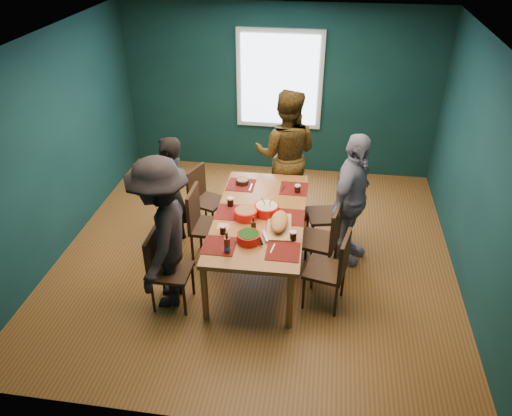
{
  "coord_description": "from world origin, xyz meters",
  "views": [
    {
      "loc": [
        0.78,
        -5.17,
        3.93
      ],
      "look_at": [
        0.05,
        -0.31,
        0.9
      ],
      "focal_mm": 35.0,
      "sensor_mm": 36.0,
      "label": 1
    }
  ],
  "objects": [
    {
      "name": "room",
      "position": [
        0.0,
        0.27,
        1.37
      ],
      "size": [
        5.01,
        5.01,
        2.71
      ],
      "color": "#945D2B",
      "rests_on": "ground"
    },
    {
      "name": "dining_table",
      "position": [
        0.09,
        -0.29,
        0.72
      ],
      "size": [
        1.09,
        2.1,
        0.79
      ],
      "rotation": [
        0.0,
        0.0,
        0.02
      ],
      "color": "#9B622E",
      "rests_on": "floor"
    },
    {
      "name": "chair_left_far",
      "position": [
        -0.81,
        0.53,
        0.52
      ],
      "size": [
        0.52,
        0.52,
        0.9
      ],
      "rotation": [
        0.0,
        0.0,
        -0.34
      ],
      "color": "#311E10",
      "rests_on": "floor"
    },
    {
      "name": "chair_left_mid",
      "position": [
        -0.64,
        -0.17,
        0.57
      ],
      "size": [
        0.45,
        0.45,
        0.99
      ],
      "rotation": [
        0.0,
        0.0,
        -0.02
      ],
      "color": "#311E10",
      "rests_on": "floor"
    },
    {
      "name": "chair_left_near",
      "position": [
        -0.87,
        -1.06,
        0.54
      ],
      "size": [
        0.42,
        0.42,
        0.93
      ],
      "rotation": [
        0.0,
        0.0,
        0.0
      ],
      "color": "#311E10",
      "rests_on": "floor"
    },
    {
      "name": "chair_right_far",
      "position": [
        0.95,
        0.34,
        0.57
      ],
      "size": [
        0.53,
        0.53,
        0.97
      ],
      "rotation": [
        0.0,
        0.0,
        0.22
      ],
      "color": "#311E10",
      "rests_on": "floor"
    },
    {
      "name": "chair_right_mid",
      "position": [
        0.88,
        -0.28,
        0.57
      ],
      "size": [
        0.52,
        0.52,
        0.97
      ],
      "rotation": [
        0.0,
        0.0,
        -0.22
      ],
      "color": "#311E10",
      "rests_on": "floor"
    },
    {
      "name": "chair_right_near",
      "position": [
        0.98,
        -0.81,
        0.55
      ],
      "size": [
        0.51,
        0.51,
        0.94
      ],
      "rotation": [
        0.0,
        0.0,
        -0.21
      ],
      "color": "#311E10",
      "rests_on": "floor"
    },
    {
      "name": "person_far_left",
      "position": [
        -1.1,
        0.07,
        0.77
      ],
      "size": [
        0.46,
        0.61,
        1.54
      ],
      "primitive_type": "imported",
      "rotation": [
        0.0,
        0.0,
        4.54
      ],
      "color": "black",
      "rests_on": "floor"
    },
    {
      "name": "person_back",
      "position": [
        0.26,
        1.08,
        0.93
      ],
      "size": [
        0.93,
        0.74,
        1.86
      ],
      "primitive_type": "imported",
      "rotation": [
        0.0,
        0.0,
        3.11
      ],
      "color": "black",
      "rests_on": "floor"
    },
    {
      "name": "person_right",
      "position": [
        1.15,
        0.11,
        0.85
      ],
      "size": [
        0.77,
        1.08,
        1.71
      ],
      "primitive_type": "imported",
      "rotation": [
        0.0,
        0.0,
        1.17
      ],
      "color": "silver",
      "rests_on": "floor"
    },
    {
      "name": "person_near_left",
      "position": [
        -0.86,
        -0.99,
        0.89
      ],
      "size": [
        0.74,
        1.2,
        1.79
      ],
      "primitive_type": "imported",
      "rotation": [
        0.0,
        0.0,
        4.78
      ],
      "color": "black",
      "rests_on": "floor"
    },
    {
      "name": "bowl_salad",
      "position": [
        -0.06,
        -0.38,
        0.85
      ],
      "size": [
        0.27,
        0.27,
        0.11
      ],
      "color": "red",
      "rests_on": "dining_table"
    },
    {
      "name": "bowl_dumpling",
      "position": [
        0.16,
        -0.25,
        0.86
      ],
      "size": [
        0.29,
        0.29,
        0.27
      ],
      "color": "red",
      "rests_on": "dining_table"
    },
    {
      "name": "bowl_herbs",
      "position": [
        0.05,
        -0.84,
        0.85
      ],
      "size": [
        0.26,
        0.26,
        0.11
      ],
      "color": "red",
      "rests_on": "dining_table"
    },
    {
      "name": "cutting_board",
      "position": [
        0.34,
        -0.53,
        0.86
      ],
      "size": [
        0.34,
        0.68,
        0.15
      ],
      "rotation": [
        0.0,
        0.0,
        0.08
      ],
      "color": "tan",
      "rests_on": "dining_table"
    },
    {
      "name": "small_bowl",
      "position": [
        -0.24,
        0.42,
        0.83
      ],
      "size": [
        0.17,
        0.17,
        0.07
      ],
      "color": "black",
      "rests_on": "dining_table"
    },
    {
      "name": "beer_bottle_a",
      "position": [
        -0.14,
        -1.07,
        0.88
      ],
      "size": [
        0.07,
        0.07,
        0.25
      ],
      "color": "#4D1B0D",
      "rests_on": "dining_table"
    },
    {
      "name": "beer_bottle_b",
      "position": [
        0.08,
        -0.69,
        0.88
      ],
      "size": [
        0.06,
        0.06,
        0.23
      ],
      "color": "#4D1B0D",
      "rests_on": "dining_table"
    },
    {
      "name": "cola_glass_a",
      "position": [
        -0.26,
        -0.73,
        0.85
      ],
      "size": [
        0.07,
        0.07,
        0.1
      ],
      "color": "black",
      "rests_on": "dining_table"
    },
    {
      "name": "cola_glass_b",
      "position": [
        0.52,
        -0.73,
        0.85
      ],
      "size": [
        0.08,
        0.08,
        0.11
      ],
      "color": "black",
      "rests_on": "dining_table"
    },
    {
      "name": "cola_glass_c",
      "position": [
        0.48,
        0.3,
        0.85
      ],
      "size": [
        0.08,
        0.08,
        0.11
      ],
      "color": "black",
      "rests_on": "dining_table"
    },
    {
      "name": "cola_glass_d",
      "position": [
        -0.29,
        -0.14,
        0.85
      ],
      "size": [
        0.08,
        0.08,
        0.11
      ],
      "color": "black",
      "rests_on": "dining_table"
    },
    {
      "name": "napkin_a",
      "position": [
        0.46,
        -0.24,
        0.79
      ],
      "size": [
        0.21,
        0.21,
        0.0
      ],
      "primitive_type": "cube",
      "rotation": [
        0.0,
        0.0,
        0.45
      ],
      "color": "#EF8164",
      "rests_on": "dining_table"
    },
    {
      "name": "napkin_b",
      "position": [
        -0.29,
        -0.6,
        0.79
      ],
      "size": [
        0.14,
        0.14,
        0.0
      ],
      "primitive_type": "cube",
      "rotation": [
        0.0,
        0.0,
        0.0
      ],
      "color": "#EF8164",
      "rests_on": "dining_table"
    },
    {
      "name": "napkin_c",
      "position": [
        0.39,
        -1.04,
        0.79
      ],
      "size": [
        0.15,
        0.15,
        0.0
      ],
      "primitive_type": "cube",
      "rotation": [
        0.0,
        0.0,
        0.35
      ],
      "color": "#EF8164",
      "rests_on": "dining_table"
    }
  ]
}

